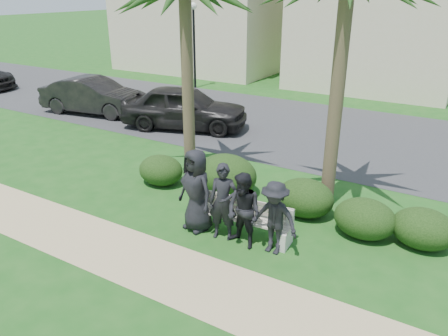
% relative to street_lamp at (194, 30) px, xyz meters
% --- Properties ---
extents(ground, '(160.00, 160.00, 0.00)m').
position_rel_street_lamp_xyz_m(ground, '(9.00, -12.00, -2.94)').
color(ground, '#184F16').
rests_on(ground, ground).
extents(footpath, '(30.00, 1.60, 0.01)m').
position_rel_street_lamp_xyz_m(footpath, '(9.00, -13.80, -2.94)').
color(footpath, tan).
rests_on(footpath, ground).
extents(asphalt_street, '(160.00, 8.00, 0.01)m').
position_rel_street_lamp_xyz_m(asphalt_street, '(9.00, -4.00, -2.94)').
color(asphalt_street, '#2D2D30').
rests_on(asphalt_street, ground).
extents(stucco_bldg_left, '(10.40, 8.40, 7.30)m').
position_rel_street_lamp_xyz_m(stucco_bldg_left, '(-3.00, 6.00, 0.72)').
color(stucco_bldg_left, beige).
rests_on(stucco_bldg_left, ground).
extents(stucco_bldg_right, '(8.40, 8.40, 7.30)m').
position_rel_street_lamp_xyz_m(stucco_bldg_right, '(8.00, 6.00, 0.72)').
color(stucco_bldg_right, beige).
rests_on(stucco_bldg_right, ground).
extents(street_lamp, '(0.36, 0.36, 4.29)m').
position_rel_street_lamp_xyz_m(street_lamp, '(0.00, 0.00, 0.00)').
color(street_lamp, black).
rests_on(street_lamp, ground).
extents(park_bench, '(2.20, 0.64, 0.76)m').
position_rel_street_lamp_xyz_m(park_bench, '(9.38, -11.93, -2.60)').
color(park_bench, '#A09586').
rests_on(park_bench, ground).
extents(man_a, '(1.02, 0.80, 1.85)m').
position_rel_street_lamp_xyz_m(man_a, '(8.41, -12.21, -2.02)').
color(man_a, black).
rests_on(man_a, ground).
extents(man_b, '(0.70, 0.55, 1.68)m').
position_rel_street_lamp_xyz_m(man_b, '(9.10, -12.23, -2.10)').
color(man_b, black).
rests_on(man_b, ground).
extents(man_c, '(0.89, 0.76, 1.60)m').
position_rel_street_lamp_xyz_m(man_c, '(9.61, -12.30, -2.14)').
color(man_c, black).
rests_on(man_c, ground).
extents(man_d, '(1.02, 0.62, 1.54)m').
position_rel_street_lamp_xyz_m(man_d, '(10.24, -12.19, -2.17)').
color(man_d, black).
rests_on(man_d, ground).
extents(hedge_a, '(1.25, 1.03, 0.82)m').
position_rel_street_lamp_xyz_m(hedge_a, '(6.21, -10.70, -2.54)').
color(hedge_a, black).
rests_on(hedge_a, ground).
extents(hedge_b, '(1.63, 1.35, 1.06)m').
position_rel_street_lamp_xyz_m(hedge_b, '(8.03, -10.31, -2.41)').
color(hedge_b, black).
rests_on(hedge_b, ground).
extents(hedge_d, '(1.36, 1.12, 0.89)m').
position_rel_street_lamp_xyz_m(hedge_d, '(10.19, -10.35, -2.50)').
color(hedge_d, black).
rests_on(hedge_d, ground).
extents(hedge_e, '(1.31, 1.08, 0.85)m').
position_rel_street_lamp_xyz_m(hedge_e, '(11.64, -10.61, -2.52)').
color(hedge_e, black).
rests_on(hedge_e, ground).
extents(hedge_f, '(1.27, 1.05, 0.83)m').
position_rel_street_lamp_xyz_m(hedge_f, '(12.77, -10.40, -2.53)').
color(hedge_f, black).
rests_on(hedge_f, ground).
extents(car_a, '(5.06, 3.24, 1.60)m').
position_rel_street_lamp_xyz_m(car_a, '(3.78, -6.22, -2.14)').
color(car_a, black).
rests_on(car_a, ground).
extents(car_b, '(4.75, 2.34, 1.50)m').
position_rel_street_lamp_xyz_m(car_b, '(-0.72, -6.45, -2.19)').
color(car_b, black).
rests_on(car_b, ground).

